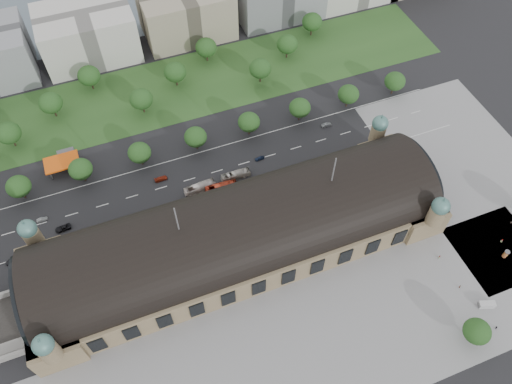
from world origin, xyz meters
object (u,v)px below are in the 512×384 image
object	(u,v)px
parked_car_5	(135,222)
pedestrian_1	(460,287)
bus_east	(236,175)
van_south	(486,305)
traffic_car_4	(260,158)
parked_car_6	(177,218)
parked_car_4	(114,238)
pedestrian_0	(439,257)
pedestrian_4	(496,328)
traffic_car_6	(381,140)
bus_west	(221,188)
petrol_station	(64,158)
traffic_car_2	(63,228)
bus_mid	(200,187)
pedestrian_2	(511,222)
traffic_car_5	(327,125)
traffic_car_1	(42,220)
traffic_car_3	(161,179)
parked_car_1	(75,248)
parked_car_3	(64,244)
advertising_column	(506,254)
pedestrian_5	(502,241)
parked_car_2	(61,245)

from	to	relation	value
parked_car_5	pedestrian_1	size ratio (longest dim) A/B	3.41
bus_east	van_south	distance (m)	104.21
traffic_car_4	parked_car_6	xyz separation A→B (m)	(-40.97, -16.70, -0.04)
parked_car_4	pedestrian_0	bearing A→B (deg)	38.85
pedestrian_1	pedestrian_4	distance (m)	17.29
parked_car_6	parked_car_4	bearing A→B (deg)	-122.92
pedestrian_0	traffic_car_6	bearing A→B (deg)	92.45
bus_west	pedestrian_4	bearing A→B (deg)	-139.32
petrol_station	parked_car_5	distance (m)	45.12
van_south	pedestrian_4	distance (m)	8.17
traffic_car_2	traffic_car_4	world-z (taller)	traffic_car_2
traffic_car_4	pedestrian_4	distance (m)	108.60
bus_west	bus_east	distance (m)	8.56
parked_car_4	bus_east	xyz separation A→B (m)	(53.09, 11.00, 1.00)
bus_mid	bus_east	size ratio (longest dim) A/B	1.07
traffic_car_6	pedestrian_2	world-z (taller)	pedestrian_2
traffic_car_6	parked_car_4	distance (m)	119.31
traffic_car_5	pedestrian_2	bearing A→B (deg)	-148.12
parked_car_6	traffic_car_1	bearing A→B (deg)	-143.45
parked_car_6	bus_east	distance (m)	30.36
traffic_car_6	pedestrian_0	bearing A→B (deg)	-2.23
petrol_station	traffic_car_6	distance (m)	135.38
traffic_car_3	bus_west	bearing A→B (deg)	-125.68
bus_east	pedestrian_4	bearing A→B (deg)	-146.20
traffic_car_2	parked_car_1	world-z (taller)	traffic_car_2
parked_car_3	advertising_column	world-z (taller)	advertising_column
pedestrian_1	pedestrian_0	bearing A→B (deg)	35.44
parked_car_3	pedestrian_0	xyz separation A→B (m)	(128.12, -55.27, 0.02)
parked_car_4	pedestrian_0	size ratio (longest dim) A/B	2.72
bus_west	pedestrian_0	size ratio (longest dim) A/B	8.16
parked_car_6	pedestrian_1	xyz separation A→B (m)	(85.50, -64.05, 0.21)
pedestrian_0	van_south	bearing A→B (deg)	-67.78
traffic_car_4	pedestrian_2	world-z (taller)	pedestrian_2
traffic_car_3	pedestrian_5	world-z (taller)	pedestrian_5
bus_east	pedestrian_5	size ratio (longest dim) A/B	6.82
traffic_car_5	pedestrian_0	bearing A→B (deg)	-172.12
parked_car_6	petrol_station	bearing A→B (deg)	-173.88
parked_car_1	pedestrian_0	size ratio (longest dim) A/B	3.38
van_south	parked_car_6	bearing A→B (deg)	159.76
pedestrian_0	petrol_station	bearing A→B (deg)	152.81
traffic_car_1	pedestrian_2	distance (m)	181.49
traffic_car_4	parked_car_2	xyz separation A→B (m)	(-84.68, -12.70, 0.11)
traffic_car_4	pedestrian_4	world-z (taller)	pedestrian_4
traffic_car_2	parked_car_4	bearing A→B (deg)	52.27
traffic_car_6	pedestrian_0	world-z (taller)	pedestrian_0
traffic_car_2	parked_car_1	bearing A→B (deg)	11.34
traffic_car_1	parked_car_5	xyz separation A→B (m)	(33.33, -14.36, 0.16)
parked_car_6	pedestrian_5	distance (m)	123.53
traffic_car_5	traffic_car_3	bearing A→B (deg)	92.90
traffic_car_5	parked_car_1	distance (m)	117.29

